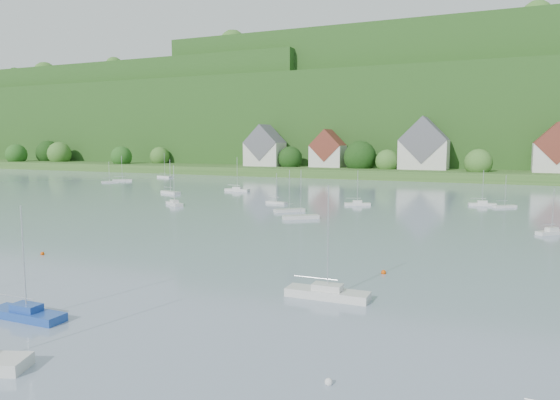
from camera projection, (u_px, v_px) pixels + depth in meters
name	position (u px, v px, depth m)	size (l,w,h in m)	color
far_shore_strip	(414.00, 171.00, 190.78)	(600.00, 60.00, 3.00)	#305620
forested_ridge	(439.00, 120.00, 250.57)	(620.00, 181.22, 69.89)	#184415
village_building_0	(265.00, 149.00, 199.93)	(14.00, 10.40, 16.00)	beige
village_building_1	(328.00, 151.00, 191.88)	(12.00, 9.36, 14.00)	beige
village_building_2	(424.00, 148.00, 176.86)	(16.00, 11.44, 18.00)	beige
village_building_3	(556.00, 152.00, 159.21)	(13.00, 10.40, 15.50)	beige
near_sailboat_1	(27.00, 313.00, 37.10)	(6.12, 1.77, 8.25)	#1D4297
near_sailboat_3	(327.00, 292.00, 41.98)	(6.88, 2.03, 9.25)	silver
mooring_buoy_1	(329.00, 384.00, 27.16)	(0.44, 0.44, 0.44)	silver
mooring_buoy_2	(384.00, 274.00, 49.72)	(0.49, 0.49, 0.49)	#D74704
mooring_buoy_3	(42.00, 255.00, 57.98)	(0.44, 0.44, 0.44)	#D74704
far_sailboat_cluster	(397.00, 198.00, 111.68)	(189.26, 73.03, 8.71)	silver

